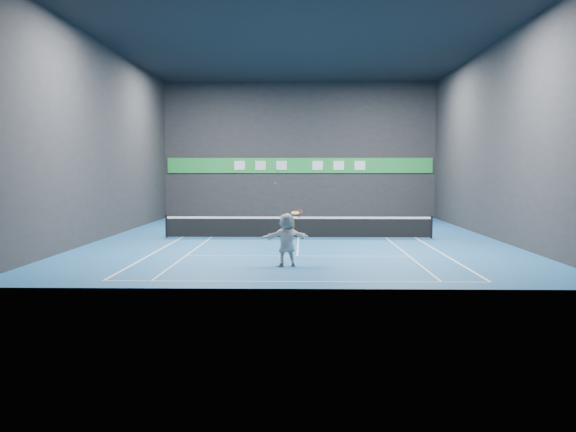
{
  "coord_description": "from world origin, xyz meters",
  "views": [
    {
      "loc": [
        0.18,
        -29.83,
        3.12
      ],
      "look_at": [
        -0.33,
        -6.72,
        1.5
      ],
      "focal_mm": 40.0,
      "sensor_mm": 36.0,
      "label": 1
    }
  ],
  "objects_px": {
    "tennis_racket": "(297,214)",
    "tennis_net": "(298,226)",
    "tennis_ball": "(275,183)",
    "player": "(287,240)"
  },
  "relations": [
    {
      "from": "player",
      "to": "tennis_net",
      "type": "xyz_separation_m",
      "value": [
        0.33,
        8.94,
        -0.34
      ]
    },
    {
      "from": "tennis_racket",
      "to": "tennis_ball",
      "type": "bearing_deg",
      "value": 169.18
    },
    {
      "from": "tennis_net",
      "to": "tennis_racket",
      "type": "relative_size",
      "value": 18.61
    },
    {
      "from": "player",
      "to": "tennis_racket",
      "type": "height_order",
      "value": "tennis_racket"
    },
    {
      "from": "tennis_racket",
      "to": "tennis_net",
      "type": "bearing_deg",
      "value": 90.11
    },
    {
      "from": "tennis_net",
      "to": "tennis_racket",
      "type": "height_order",
      "value": "tennis_racket"
    },
    {
      "from": "tennis_ball",
      "to": "tennis_racket",
      "type": "xyz_separation_m",
      "value": [
        0.72,
        -0.14,
        -1.0
      ]
    },
    {
      "from": "tennis_ball",
      "to": "tennis_racket",
      "type": "distance_m",
      "value": 1.24
    },
    {
      "from": "tennis_net",
      "to": "tennis_racket",
      "type": "bearing_deg",
      "value": -89.89
    },
    {
      "from": "player",
      "to": "tennis_ball",
      "type": "xyz_separation_m",
      "value": [
        -0.37,
        0.19,
        1.84
      ]
    }
  ]
}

